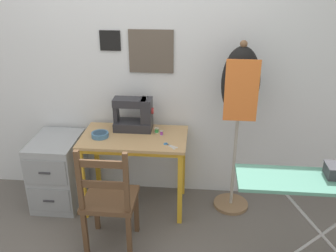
{
  "coord_description": "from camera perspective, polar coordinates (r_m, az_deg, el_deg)",
  "views": [
    {
      "loc": [
        0.56,
        -2.63,
        2.11
      ],
      "look_at": [
        0.3,
        0.24,
        0.84
      ],
      "focal_mm": 40.0,
      "sensor_mm": 36.0,
      "label": 1
    }
  ],
  "objects": [
    {
      "name": "wall_back",
      "position": [
        3.39,
        -4.56,
        9.49
      ],
      "size": [
        10.0,
        0.07,
        2.55
      ],
      "color": "silver",
      "rests_on": "ground_plane"
    },
    {
      "name": "wooden_chair",
      "position": [
        2.96,
        -8.96,
        -11.14
      ],
      "size": [
        0.4,
        0.38,
        0.92
      ],
      "color": "#513823",
      "rests_on": "ground_plane"
    },
    {
      "name": "sewing_table",
      "position": [
        3.3,
        -5.17,
        -3.26
      ],
      "size": [
        0.92,
        0.53,
        0.72
      ],
      "color": "tan",
      "rests_on": "ground_plane"
    },
    {
      "name": "dress_form",
      "position": [
        3.14,
        10.88,
        4.95
      ],
      "size": [
        0.32,
        0.32,
        1.55
      ],
      "color": "#846647",
      "rests_on": "ground_plane"
    },
    {
      "name": "sewing_machine",
      "position": [
        3.34,
        -5.0,
        1.65
      ],
      "size": [
        0.35,
        0.19,
        0.32
      ],
      "color": "#28282D",
      "rests_on": "sewing_table"
    },
    {
      "name": "fabric_bowl",
      "position": [
        3.28,
        -10.32,
        -1.3
      ],
      "size": [
        0.15,
        0.15,
        0.04
      ],
      "color": "teal",
      "rests_on": "sewing_table"
    },
    {
      "name": "thread_spool_near_machine",
      "position": [
        3.31,
        -1.75,
        -0.67
      ],
      "size": [
        0.04,
        0.04,
        0.04
      ],
      "color": "green",
      "rests_on": "sewing_table"
    },
    {
      "name": "ironing_board",
      "position": [
        2.63,
        23.68,
        -8.46
      ],
      "size": [
        1.21,
        0.31,
        0.85
      ],
      "color": "#518E7A",
      "rests_on": "ground_plane"
    },
    {
      "name": "filing_cabinet",
      "position": [
        3.65,
        -16.38,
        -6.57
      ],
      "size": [
        0.41,
        0.56,
        0.65
      ],
      "color": "#93999E",
      "rests_on": "ground_plane"
    },
    {
      "name": "thread_spool_mid_table",
      "position": [
        3.26,
        -0.99,
        -1.06
      ],
      "size": [
        0.03,
        0.03,
        0.04
      ],
      "color": "purple",
      "rests_on": "sewing_table"
    },
    {
      "name": "scissors",
      "position": [
        3.09,
        0.05,
        -2.92
      ],
      "size": [
        0.12,
        0.11,
        0.01
      ],
      "color": "silver",
      "rests_on": "sewing_table"
    },
    {
      "name": "ground_plane",
      "position": [
        3.42,
        -5.55,
        -14.37
      ],
      "size": [
        14.0,
        14.0,
        0.0
      ],
      "primitive_type": "plane",
      "color": "#5B5651"
    }
  ]
}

